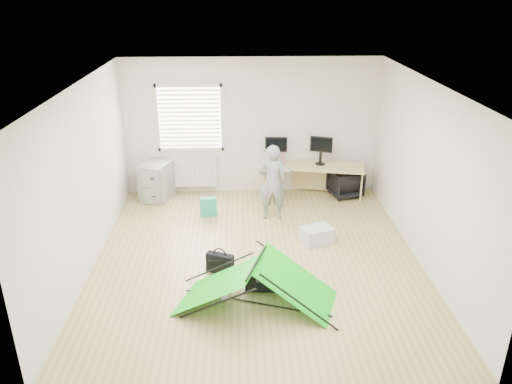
{
  "coord_description": "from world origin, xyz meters",
  "views": [
    {
      "loc": [
        -0.27,
        -6.78,
        3.99
      ],
      "look_at": [
        0.0,
        0.4,
        0.95
      ],
      "focal_mm": 35.0,
      "sensor_mm": 36.0,
      "label": 1
    }
  ],
  "objects_px": {
    "person": "(272,182)",
    "duffel_bag": "(266,279)",
    "monitor_right": "(321,154)",
    "storage_crate": "(317,235)",
    "filing_cabinet": "(157,181)",
    "office_chair": "(345,183)",
    "kite": "(256,284)",
    "desk": "(314,181)",
    "thermos": "(283,158)",
    "monitor_left": "(276,154)",
    "laptop_bag": "(220,263)"
  },
  "relations": [
    {
      "from": "thermos",
      "to": "filing_cabinet",
      "type": "bearing_deg",
      "value": -177.44
    },
    {
      "from": "office_chair",
      "to": "person",
      "type": "relative_size",
      "value": 0.43
    },
    {
      "from": "desk",
      "to": "thermos",
      "type": "height_order",
      "value": "thermos"
    },
    {
      "from": "monitor_right",
      "to": "storage_crate",
      "type": "bearing_deg",
      "value": -79.18
    },
    {
      "from": "monitor_left",
      "to": "office_chair",
      "type": "distance_m",
      "value": 1.52
    },
    {
      "from": "filing_cabinet",
      "to": "office_chair",
      "type": "bearing_deg",
      "value": 21.29
    },
    {
      "from": "monitor_right",
      "to": "kite",
      "type": "relative_size",
      "value": 0.21
    },
    {
      "from": "desk",
      "to": "thermos",
      "type": "xyz_separation_m",
      "value": [
        -0.62,
        0.1,
        0.46
      ]
    },
    {
      "from": "monitor_right",
      "to": "thermos",
      "type": "height_order",
      "value": "monitor_right"
    },
    {
      "from": "kite",
      "to": "duffel_bag",
      "type": "distance_m",
      "value": 0.47
    },
    {
      "from": "laptop_bag",
      "to": "desk",
      "type": "bearing_deg",
      "value": 80.25
    },
    {
      "from": "office_chair",
      "to": "duffel_bag",
      "type": "height_order",
      "value": "office_chair"
    },
    {
      "from": "monitor_right",
      "to": "duffel_bag",
      "type": "xyz_separation_m",
      "value": [
        -1.25,
        -3.26,
        -0.74
      ]
    },
    {
      "from": "office_chair",
      "to": "kite",
      "type": "distance_m",
      "value": 4.09
    },
    {
      "from": "duffel_bag",
      "to": "office_chair",
      "type": "bearing_deg",
      "value": 66.33
    },
    {
      "from": "filing_cabinet",
      "to": "monitor_right",
      "type": "relative_size",
      "value": 1.72
    },
    {
      "from": "thermos",
      "to": "storage_crate",
      "type": "relative_size",
      "value": 0.54
    },
    {
      "from": "storage_crate",
      "to": "laptop_bag",
      "type": "xyz_separation_m",
      "value": [
        -1.57,
        -0.86,
        0.02
      ]
    },
    {
      "from": "thermos",
      "to": "person",
      "type": "relative_size",
      "value": 0.19
    },
    {
      "from": "filing_cabinet",
      "to": "duffel_bag",
      "type": "xyz_separation_m",
      "value": [
        1.97,
        -3.19,
        -0.25
      ]
    },
    {
      "from": "storage_crate",
      "to": "duffel_bag",
      "type": "relative_size",
      "value": 0.86
    },
    {
      "from": "thermos",
      "to": "person",
      "type": "height_order",
      "value": "person"
    },
    {
      "from": "storage_crate",
      "to": "laptop_bag",
      "type": "distance_m",
      "value": 1.79
    },
    {
      "from": "monitor_right",
      "to": "laptop_bag",
      "type": "xyz_separation_m",
      "value": [
        -1.9,
        -2.85,
        -0.72
      ]
    },
    {
      "from": "desk",
      "to": "laptop_bag",
      "type": "relative_size",
      "value": 4.73
    },
    {
      "from": "filing_cabinet",
      "to": "thermos",
      "type": "bearing_deg",
      "value": 23.52
    },
    {
      "from": "desk",
      "to": "duffel_bag",
      "type": "bearing_deg",
      "value": -98.09
    },
    {
      "from": "office_chair",
      "to": "duffel_bag",
      "type": "xyz_separation_m",
      "value": [
        -1.77,
        -3.21,
        -0.15
      ]
    },
    {
      "from": "thermos",
      "to": "duffel_bag",
      "type": "xyz_separation_m",
      "value": [
        -0.51,
        -3.3,
        -0.67
      ]
    },
    {
      "from": "desk",
      "to": "person",
      "type": "relative_size",
      "value": 1.39
    },
    {
      "from": "desk",
      "to": "monitor_right",
      "type": "bearing_deg",
      "value": 34.44
    },
    {
      "from": "monitor_right",
      "to": "storage_crate",
      "type": "relative_size",
      "value": 0.9
    },
    {
      "from": "office_chair",
      "to": "monitor_right",
      "type": "bearing_deg",
      "value": -19.56
    },
    {
      "from": "kite",
      "to": "office_chair",
      "type": "bearing_deg",
      "value": 80.85
    },
    {
      "from": "desk",
      "to": "duffel_bag",
      "type": "relative_size",
      "value": 3.4
    },
    {
      "from": "filing_cabinet",
      "to": "storage_crate",
      "type": "bearing_deg",
      "value": -12.68
    },
    {
      "from": "thermos",
      "to": "storage_crate",
      "type": "height_order",
      "value": "thermos"
    },
    {
      "from": "monitor_right",
      "to": "kite",
      "type": "height_order",
      "value": "monitor_right"
    },
    {
      "from": "filing_cabinet",
      "to": "person",
      "type": "bearing_deg",
      "value": -2.55
    },
    {
      "from": "filing_cabinet",
      "to": "monitor_right",
      "type": "distance_m",
      "value": 3.26
    },
    {
      "from": "kite",
      "to": "monitor_right",
      "type": "bearing_deg",
      "value": 87.9
    },
    {
      "from": "monitor_left",
      "to": "duffel_bag",
      "type": "height_order",
      "value": "monitor_left"
    },
    {
      "from": "filing_cabinet",
      "to": "kite",
      "type": "bearing_deg",
      "value": -42.12
    },
    {
      "from": "desk",
      "to": "kite",
      "type": "bearing_deg",
      "value": -98.25
    },
    {
      "from": "office_chair",
      "to": "storage_crate",
      "type": "bearing_deg",
      "value": 51.29
    },
    {
      "from": "person",
      "to": "duffel_bag",
      "type": "distance_m",
      "value": 2.32
    },
    {
      "from": "thermos",
      "to": "storage_crate",
      "type": "xyz_separation_m",
      "value": [
        0.4,
        -2.03,
        -0.65
      ]
    },
    {
      "from": "monitor_left",
      "to": "office_chair",
      "type": "xyz_separation_m",
      "value": [
        1.39,
        -0.1,
        -0.59
      ]
    },
    {
      "from": "person",
      "to": "monitor_right",
      "type": "bearing_deg",
      "value": -134.56
    },
    {
      "from": "desk",
      "to": "storage_crate",
      "type": "height_order",
      "value": "desk"
    }
  ]
}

